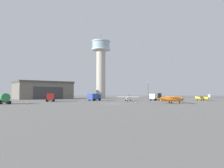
% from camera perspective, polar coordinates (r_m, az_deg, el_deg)
% --- Properties ---
extents(ground_plane, '(400.00, 400.00, 0.00)m').
position_cam_1_polar(ground_plane, '(61.30, 0.54, -5.37)').
color(ground_plane, gray).
extents(control_tower, '(10.74, 10.74, 36.92)m').
position_cam_1_polar(control_tower, '(121.42, -3.02, 5.88)').
color(control_tower, '#B2AD9E').
rests_on(control_tower, ground_plane).
extents(hangar, '(33.31, 31.60, 9.21)m').
position_cam_1_polar(hangar, '(117.88, -18.19, -1.59)').
color(hangar, '#6B665B').
rests_on(hangar, ground_plane).
extents(airplane_white, '(8.61, 6.73, 2.53)m').
position_cam_1_polar(airplane_white, '(81.18, 4.40, -3.81)').
color(airplane_white, white).
rests_on(airplane_white, ground_plane).
extents(airplane_orange, '(8.16, 10.38, 3.07)m').
position_cam_1_polar(airplane_orange, '(65.68, 15.64, -3.83)').
color(airplane_orange, orange).
rests_on(airplane_orange, ground_plane).
extents(airplane_yellow, '(7.24, 6.90, 2.57)m').
position_cam_1_polar(airplane_yellow, '(93.81, 23.23, -3.42)').
color(airplane_yellow, gold).
rests_on(airplane_yellow, ground_plane).
extents(truck_fuel_tanker_green, '(5.31, 5.93, 3.04)m').
position_cam_1_polar(truck_fuel_tanker_green, '(67.33, -27.13, -3.42)').
color(truck_fuel_tanker_green, '#38383D').
rests_on(truck_fuel_tanker_green, ground_plane).
extents(truck_box_red, '(4.25, 6.61, 2.98)m').
position_cam_1_polar(truck_box_red, '(80.46, -16.32, -3.36)').
color(truck_box_red, '#38383D').
rests_on(truck_box_red, ground_plane).
extents(truck_box_blue, '(5.01, 6.88, 2.85)m').
position_cam_1_polar(truck_box_blue, '(84.85, -4.84, -3.45)').
color(truck_box_blue, '#38383D').
rests_on(truck_box_blue, ground_plane).
extents(truck_flatbed_white, '(5.60, 6.93, 2.79)m').
position_cam_1_polar(truck_flatbed_white, '(89.21, 11.33, -3.54)').
color(truck_flatbed_white, '#38383D').
rests_on(truck_flatbed_white, ground_plane).
extents(light_post_west, '(0.44, 0.44, 8.77)m').
position_cam_1_polar(light_post_west, '(105.00, 9.73, -1.27)').
color(light_post_west, '#38383D').
rests_on(light_post_west, ground_plane).
extents(traffic_cone_near_left, '(0.36, 0.36, 0.62)m').
position_cam_1_polar(traffic_cone_near_left, '(65.72, 6.51, -4.89)').
color(traffic_cone_near_left, black).
rests_on(traffic_cone_near_left, ground_plane).
extents(traffic_cone_near_right, '(0.36, 0.36, 0.63)m').
position_cam_1_polar(traffic_cone_near_right, '(76.25, 15.58, -4.47)').
color(traffic_cone_near_right, black).
rests_on(traffic_cone_near_right, ground_plane).
extents(traffic_cone_mid_apron, '(0.36, 0.36, 0.68)m').
position_cam_1_polar(traffic_cone_mid_apron, '(61.88, -21.93, -4.85)').
color(traffic_cone_mid_apron, black).
rests_on(traffic_cone_mid_apron, ground_plane).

